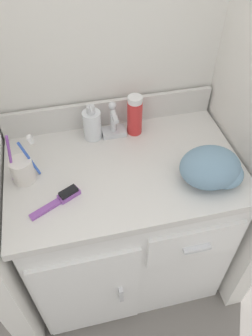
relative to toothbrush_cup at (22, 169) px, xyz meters
name	(u,v)px	position (x,y,z in m)	size (l,w,h in m)	color
ground_plane	(125,267)	(0.34, -0.02, -0.80)	(6.00, 6.00, 0.00)	slate
wall_back	(103,30)	(0.34, 0.29, 0.30)	(1.00, 0.08, 2.20)	silver
vanity	(124,225)	(0.34, -0.02, -0.40)	(0.82, 0.53, 0.75)	white
backsplash	(110,112)	(0.34, 0.23, 0.00)	(0.82, 0.02, 0.11)	silver
sink_faucet	(114,124)	(0.34, 0.16, 0.00)	(0.09, 0.09, 0.14)	silver
toothbrush_cup	(22,169)	(0.00, 0.00, 0.00)	(0.10, 0.07, 0.21)	white
soap_dispenser	(92,124)	(0.26, 0.16, 0.01)	(0.07, 0.07, 0.15)	white
shaving_cream_can	(135,115)	(0.42, 0.16, 0.03)	(0.06, 0.06, 0.16)	red
hairbrush	(62,198)	(0.11, -0.12, -0.04)	(0.17, 0.10, 0.03)	purple
hand_towel	(213,169)	(0.61, -0.14, 0.01)	(0.21, 0.17, 0.12)	#6B8EA8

